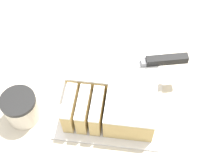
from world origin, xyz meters
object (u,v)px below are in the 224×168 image
Objects in this scene: cake_board at (112,93)px; coffee_cup at (21,108)px; knife at (157,61)px; cake at (114,83)px.

coffee_cup is (-0.23, -0.10, 0.04)m from cake_board.
cake is at bearing 10.62° from knife.
cake reaches higher than coffee_cup.
knife is at bearing 23.80° from cake.
knife reaches higher than cake_board.
cake is (0.00, 0.01, 0.05)m from cake_board.
cake_board is 0.26m from coffee_cup.
cake is 3.03× the size of coffee_cup.
cake reaches higher than cake_board.
cake is at bearing 24.55° from coffee_cup.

